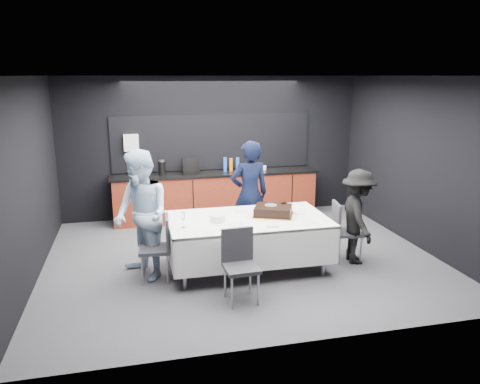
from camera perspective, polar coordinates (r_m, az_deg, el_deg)
name	(u,v)px	position (r m, az deg, el deg)	size (l,w,h in m)	color
ground	(241,258)	(7.47, 0.18, -8.02)	(6.00, 6.00, 0.00)	#46464C
room_shell	(242,141)	(6.99, 0.19, 6.25)	(6.04, 5.04, 2.82)	white
kitchenette	(215,192)	(9.37, -3.06, 0.04)	(4.10, 0.64, 2.05)	maroon
party_table	(248,227)	(6.89, 0.95, -4.29)	(2.32, 1.32, 0.78)	#99999E
cake_assembly	(273,211)	(6.97, 4.07, -2.29)	(0.71, 0.66, 0.18)	gold
plate_stack	(217,218)	(6.68, -2.76, -3.18)	(0.23, 0.23, 0.10)	white
loose_plate_near	(237,225)	(6.54, -0.42, -3.98)	(0.21, 0.21, 0.01)	white
loose_plate_right_a	(299,213)	(7.12, 7.24, -2.57)	(0.19, 0.19, 0.01)	white
loose_plate_right_b	(308,222)	(6.72, 8.29, -3.63)	(0.21, 0.21, 0.01)	white
loose_plate_far	(241,212)	(7.15, 0.09, -2.40)	(0.20, 0.20, 0.01)	white
fork_pile	(272,226)	(6.47, 3.92, -4.13)	(0.15, 0.09, 0.02)	white
champagne_flute	(183,217)	(6.41, -6.95, -3.02)	(0.06, 0.06, 0.22)	white
chair_left	(160,243)	(6.64, -9.74, -6.19)	(0.45, 0.45, 0.92)	#2E2D33
chair_right	(343,227)	(7.39, 12.42, -4.22)	(0.48, 0.48, 0.92)	#2E2D33
chair_near	(240,260)	(5.99, -0.06, -8.24)	(0.44, 0.44, 0.92)	#2E2D33
person_center	(249,194)	(7.74, 1.16, -0.27)	(0.65, 0.43, 1.79)	black
person_left	(141,216)	(6.64, -11.93, -2.82)	(0.89, 0.69, 1.83)	silver
person_right	(358,217)	(7.32, 14.17, -2.93)	(0.94, 0.54, 1.45)	black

